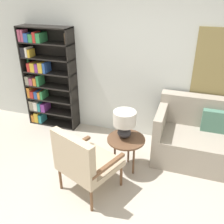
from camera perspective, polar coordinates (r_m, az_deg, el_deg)
The scene contains 7 objects.
ground_plane at distance 3.20m, azimuth -5.47°, elevation -22.71°, with size 14.00×14.00×0.00m, color #B2A899.
wall_back at distance 4.14m, azimuth 5.43°, elevation 11.69°, with size 6.40×0.08×2.70m.
bookshelf at distance 4.75m, azimuth -15.23°, elevation 7.30°, with size 0.95×0.30×1.84m.
armchair at distance 3.14m, azimuth -6.72°, elevation -10.94°, with size 0.85×0.84×0.93m.
couch at distance 4.06m, azimuth 21.72°, elevation -6.08°, with size 1.65×0.84×0.94m.
side_table at distance 3.55m, azimuth 3.22°, elevation -6.81°, with size 0.53×0.53×0.52m.
table_lamp at distance 3.43m, azimuth 2.89°, elevation -2.13°, with size 0.32×0.32×0.40m.
Camera 1 is at (0.92, -1.86, 2.44)m, focal length 40.00 mm.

